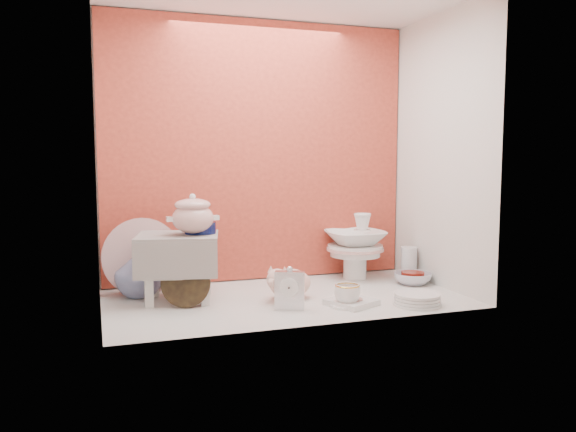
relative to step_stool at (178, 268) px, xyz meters
name	(u,v)px	position (x,y,z in m)	size (l,w,h in m)	color
ground	(286,298)	(0.52, -0.12, -0.17)	(1.80, 1.80, 0.00)	silver
niche_shell	(275,117)	(0.52, 0.06, 0.76)	(1.86, 1.03, 1.53)	#CA4832
step_stool	(178,268)	(0.00, 0.00, 0.00)	(0.40, 0.34, 0.34)	silver
soup_tureen	(193,214)	(0.07, -0.04, 0.27)	(0.25, 0.25, 0.21)	white
cobalt_bowl	(200,228)	(0.11, 0.00, 0.20)	(0.16, 0.16, 0.06)	#091247
floral_platter	(142,257)	(-0.16, 0.18, 0.03)	(0.41, 0.10, 0.40)	white
blue_white_vase	(139,271)	(-0.18, 0.16, -0.04)	(0.25, 0.25, 0.26)	silver
lacquer_tray	(186,283)	(0.02, -0.13, -0.05)	(0.24, 0.07, 0.23)	black
mantel_clock	(290,288)	(0.47, -0.33, -0.07)	(0.14, 0.05, 0.20)	silver
plush_pig	(290,283)	(0.54, -0.14, -0.09)	(0.28, 0.19, 0.16)	beige
teacup_saucer	(347,305)	(0.75, -0.38, -0.16)	(0.17, 0.17, 0.01)	white
gold_rim_teacup	(347,294)	(0.75, -0.38, -0.11)	(0.12, 0.12, 0.10)	white
lattice_dish	(351,302)	(0.79, -0.36, -0.15)	(0.20, 0.20, 0.03)	white
dinner_plate_stack	(417,299)	(1.09, -0.46, -0.14)	(0.23, 0.23, 0.06)	white
crystal_bowl	(413,278)	(1.31, -0.05, -0.14)	(0.21, 0.21, 0.07)	silver
clear_glass_vase	(409,263)	(1.36, 0.09, -0.07)	(0.09, 0.09, 0.19)	silver
porcelain_tower	(355,246)	(1.06, 0.20, 0.03)	(0.34, 0.34, 0.39)	white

